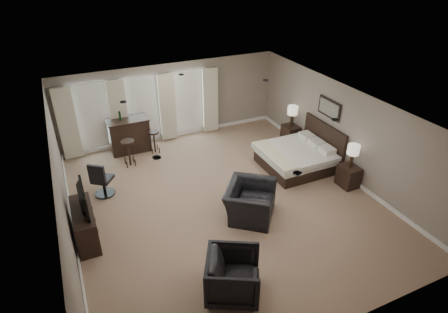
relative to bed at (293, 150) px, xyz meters
name	(u,v)px	position (x,y,z in m)	size (l,w,h in m)	color
room	(223,158)	(-2.58, -0.68, 0.67)	(7.60, 8.60, 2.64)	#886B56
window_bay	(143,110)	(-3.58, 3.43, 0.57)	(5.25, 0.20, 2.30)	silver
bed	(293,150)	(0.00, 0.00, 0.00)	(1.98, 1.89, 1.26)	silver
nightstand_near	(348,176)	(0.89, -1.45, -0.33)	(0.46, 0.56, 0.61)	black
nightstand_far	(290,134)	(0.89, 1.45, -0.32)	(0.46, 0.56, 0.62)	black
lamp_near	(352,156)	(0.89, -1.45, 0.32)	(0.33, 0.33, 0.67)	beige
lamp_far	(292,116)	(0.89, 1.45, 0.34)	(0.34, 0.34, 0.71)	beige
wall_art	(329,108)	(1.12, 0.00, 1.12)	(0.04, 0.96, 0.56)	slate
dresser	(85,225)	(-6.03, -0.70, -0.23)	(0.45, 1.40, 0.81)	black
tv	(81,208)	(-6.03, -0.70, 0.25)	(1.05, 0.60, 0.14)	black
armchair_near	(250,197)	(-2.23, -1.48, -0.07)	(1.29, 0.84, 1.12)	black
armchair_far	(233,274)	(-3.66, -3.49, -0.12)	(0.99, 0.93, 1.02)	black
bar_counter	(129,135)	(-4.19, 3.12, -0.07)	(1.29, 0.67, 1.13)	black
bar_stool_left	(129,153)	(-4.41, 2.20, -0.21)	(0.40, 0.40, 0.84)	black
bar_stool_right	(154,142)	(-3.50, 2.69, -0.25)	(0.36, 0.36, 0.75)	black
desk_chair	(102,178)	(-5.37, 0.95, -0.11)	(0.53, 0.53, 1.03)	black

